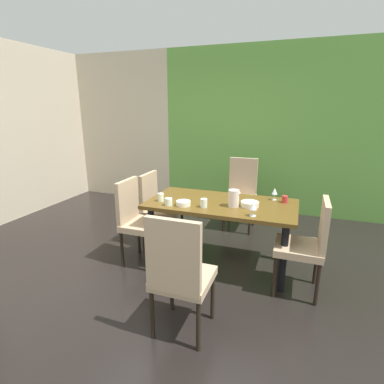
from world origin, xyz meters
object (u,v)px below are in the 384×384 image
(dining_table, at_px, (221,211))
(wine_glass_rear, at_px, (253,206))
(wine_glass_left, at_px, (275,192))
(cup_east, at_px, (204,203))
(cup_near_shelf, at_px, (161,197))
(serving_bowl_north, at_px, (250,204))
(chair_head_far, at_px, (241,191))
(chair_head_near, at_px, (179,272))
(cup_south, at_px, (169,202))
(chair_left_near, at_px, (137,217))
(chair_right_near, at_px, (308,242))
(pitcher_right, at_px, (234,198))
(cup_west, at_px, (285,199))
(chair_left_far, at_px, (157,205))
(serving_bowl_center, at_px, (183,203))

(dining_table, relative_size, wine_glass_rear, 11.20)
(wine_glass_left, xyz_separation_m, wine_glass_rear, (-0.15, -0.61, 0.00))
(cup_east, height_order, cup_near_shelf, cup_east)
(serving_bowl_north, height_order, cup_near_shelf, cup_near_shelf)
(chair_head_far, bearing_deg, chair_head_near, 89.91)
(cup_south, bearing_deg, wine_glass_left, 29.31)
(dining_table, relative_size, serving_bowl_north, 8.49)
(cup_south, bearing_deg, chair_left_near, 174.82)
(chair_right_near, xyz_separation_m, chair_left_near, (-1.84, -0.00, 0.01))
(cup_south, bearing_deg, dining_table, 30.02)
(chair_head_near, height_order, cup_east, chair_head_near)
(chair_right_near, distance_m, pitcher_right, 0.84)
(wine_glass_left, height_order, cup_near_shelf, wine_glass_left)
(cup_west, height_order, pitcher_right, pitcher_right)
(chair_left_near, xyz_separation_m, cup_west, (1.58, 0.49, 0.24))
(chair_left_near, height_order, cup_south, chair_left_near)
(dining_table, bearing_deg, cup_east, -120.63)
(wine_glass_rear, distance_m, cup_west, 0.61)
(chair_right_near, bearing_deg, wine_glass_left, 34.51)
(chair_right_near, height_order, chair_head_far, chair_head_far)
(dining_table, relative_size, chair_left_near, 1.65)
(wine_glass_left, bearing_deg, pitcher_right, -134.47)
(chair_right_near, bearing_deg, chair_left_far, 74.46)
(chair_right_near, bearing_deg, wine_glass_rear, 96.36)
(wine_glass_left, bearing_deg, chair_head_far, 120.54)
(cup_east, distance_m, pitcher_right, 0.32)
(chair_left_far, distance_m, serving_bowl_center, 0.79)
(chair_right_near, xyz_separation_m, cup_east, (-1.05, 0.03, 0.26))
(serving_bowl_center, height_order, cup_west, cup_west)
(chair_left_far, bearing_deg, cup_south, 36.86)
(chair_right_near, distance_m, serving_bowl_center, 1.30)
(chair_head_near, distance_m, chair_right_near, 1.34)
(chair_head_near, bearing_deg, cup_near_shelf, 121.94)
(chair_left_near, height_order, serving_bowl_north, chair_left_near)
(chair_left_near, relative_size, serving_bowl_center, 6.29)
(chair_head_near, bearing_deg, wine_glass_left, 70.07)
(chair_left_far, relative_size, cup_west, 12.33)
(cup_east, bearing_deg, pitcher_right, 23.87)
(serving_bowl_center, bearing_deg, dining_table, 34.42)
(chair_right_near, relative_size, pitcher_right, 5.21)
(cup_west, bearing_deg, chair_head_near, -114.72)
(dining_table, relative_size, chair_head_near, 1.57)
(wine_glass_rear, bearing_deg, wine_glass_left, 76.45)
(cup_west, distance_m, cup_south, 1.28)
(cup_near_shelf, distance_m, cup_south, 0.18)
(chair_left_far, xyz_separation_m, chair_head_far, (0.92, 0.96, 0.03))
(chair_head_far, relative_size, serving_bowl_center, 6.67)
(serving_bowl_north, distance_m, cup_east, 0.49)
(serving_bowl_north, height_order, cup_east, cup_east)
(wine_glass_rear, relative_size, cup_east, 1.57)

